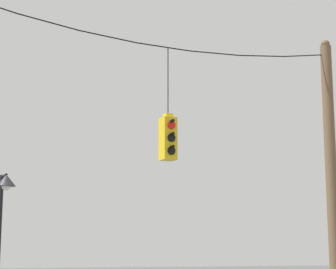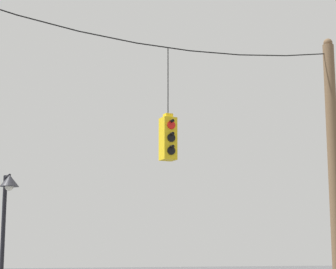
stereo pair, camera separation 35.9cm
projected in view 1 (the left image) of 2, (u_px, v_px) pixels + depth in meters
The scene contains 4 objects.
utility_pole_right at pixel (332, 184), 17.64m from camera, with size 0.31×0.31×8.11m.
span_wire at pixel (164, 40), 16.05m from camera, with size 10.09×0.03×0.53m.
traffic_light_near_right_pole at pixel (168, 138), 15.65m from camera, with size 0.34×0.46×2.79m.
street_lamp at pixel (3, 207), 18.44m from camera, with size 0.55×0.94×4.44m.
Camera 1 is at (-6.68, -13.81, 2.15)m, focal length 70.00 mm.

